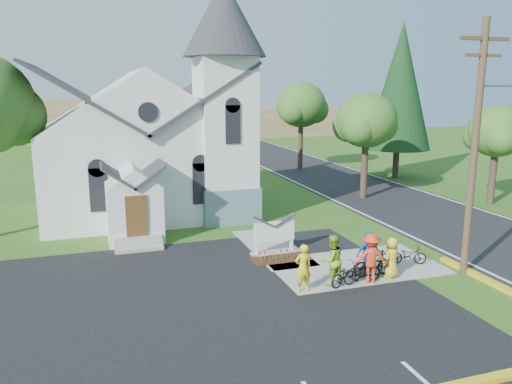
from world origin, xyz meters
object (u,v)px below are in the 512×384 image
object	(u,v)px
cyclist_1	(332,260)
bike_4	(408,255)
cyclist_0	(303,268)
bike_1	(374,264)
church_sign	(274,232)
utility_pole	(477,141)
cyclist_2	(368,254)
bike_0	(347,274)
cyclist_3	(371,258)
bike_2	(362,271)
cyclist_4	(392,258)
bike_3	(386,261)

from	to	relation	value
cyclist_1	bike_4	distance (m)	4.28
cyclist_0	bike_1	bearing A→B (deg)	-174.19
church_sign	cyclist_0	xyz separation A→B (m)	(-0.50, -4.40, -0.07)
utility_pole	cyclist_2	bearing A→B (deg)	167.43
bike_0	cyclist_3	size ratio (longest dim) A/B	0.86
utility_pole	cyclist_2	distance (m)	6.04
cyclist_2	bike_2	size ratio (longest dim) A/B	1.07
cyclist_4	cyclist_0	bearing A→B (deg)	-19.99
cyclist_0	bike_1	distance (m)	3.31
cyclist_0	cyclist_2	bearing A→B (deg)	-171.39
bike_1	cyclist_3	world-z (taller)	cyclist_3
church_sign	bike_4	bearing A→B (deg)	-33.17
cyclist_2	cyclist_4	xyz separation A→B (m)	(0.81, -0.45, -0.11)
bike_1	cyclist_3	size ratio (longest dim) A/B	0.90
bike_3	cyclist_4	distance (m)	0.60
bike_1	bike_2	bearing A→B (deg)	120.20
utility_pole	bike_1	distance (m)	6.20
bike_1	bike_3	distance (m)	0.71
utility_pole	cyclist_4	distance (m)	5.57
cyclist_1	cyclist_4	world-z (taller)	cyclist_1
bike_3	bike_4	distance (m)	1.55
cyclist_3	cyclist_2	bearing A→B (deg)	-97.42
bike_1	bike_0	bearing A→B (deg)	107.27
church_sign	bike_1	bearing A→B (deg)	-54.94
cyclist_1	cyclist_2	size ratio (longest dim) A/B	1.07
bike_0	cyclist_1	xyz separation A→B (m)	(-0.54, 0.19, 0.56)
bike_0	utility_pole	bearing A→B (deg)	-113.63
bike_1	cyclist_2	xyz separation A→B (m)	(-0.20, 0.13, 0.40)
cyclist_0	cyclist_3	distance (m)	2.83
bike_0	cyclist_1	size ratio (longest dim) A/B	0.84
bike_1	bike_4	world-z (taller)	bike_1
cyclist_4	bike_2	bearing A→B (deg)	-16.49
church_sign	bike_0	size ratio (longest dim) A/B	1.33
bike_0	cyclist_3	bearing A→B (deg)	-110.36
bike_2	bike_3	bearing A→B (deg)	-72.22
cyclist_1	bike_3	world-z (taller)	cyclist_1
bike_0	bike_1	xyz separation A→B (m)	(1.45, 0.47, 0.08)
bike_0	bike_2	xyz separation A→B (m)	(0.68, 0.01, 0.02)
cyclist_0	cyclist_4	bearing A→B (deg)	179.80
cyclist_0	cyclist_4	distance (m)	3.88
utility_pole	bike_4	world-z (taller)	utility_pole
cyclist_0	bike_4	world-z (taller)	cyclist_0
cyclist_2	bike_2	world-z (taller)	cyclist_2
cyclist_2	bike_4	world-z (taller)	cyclist_2
bike_2	cyclist_4	xyz separation A→B (m)	(1.38, 0.14, 0.36)
bike_0	bike_1	distance (m)	1.52
bike_0	bike_3	size ratio (longest dim) A/B	0.99
utility_pole	cyclist_1	xyz separation A→B (m)	(-5.79, 0.49, -4.36)
utility_pole	bike_0	world-z (taller)	utility_pole
bike_2	cyclist_0	bearing A→B (deg)	84.20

